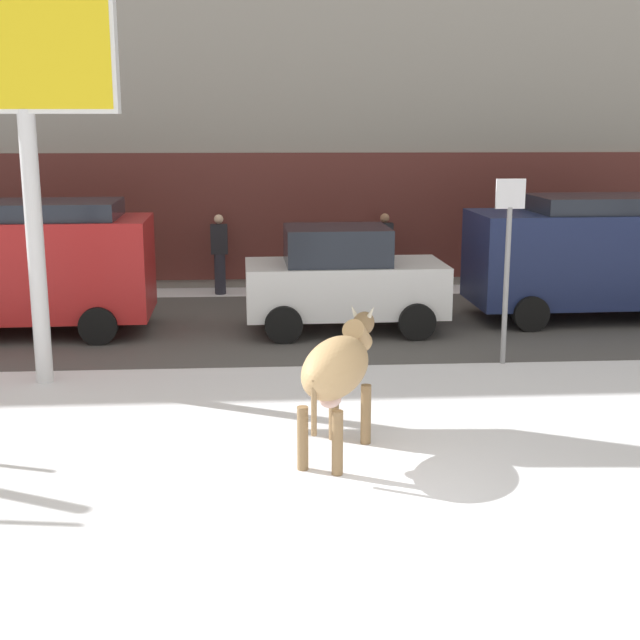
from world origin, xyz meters
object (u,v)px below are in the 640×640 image
pedestrian_near_billboard (384,252)px  street_sign (508,256)px  pedestrian_by_cars (220,254)px  billboard (22,69)px  car_white_hatchback (343,279)px  car_red_van (18,264)px  cow_tan (338,368)px  car_navy_van (596,253)px  pedestrian_far_left (112,255)px

pedestrian_near_billboard → street_sign: size_ratio=0.61×
pedestrian_near_billboard → pedestrian_by_cars: same height
billboard → car_white_hatchback: (4.56, 2.92, -3.39)m
pedestrian_by_cars → billboard: bearing=-108.8°
street_sign → pedestrian_near_billboard: bearing=99.6°
billboard → street_sign: billboard is taller
billboard → car_red_van: bearing=109.9°
cow_tan → billboard: billboard is taller
cow_tan → car_navy_van: (5.44, 6.65, 0.25)m
car_red_van → pedestrian_by_cars: 4.80m
pedestrian_near_billboard → pedestrian_far_left: 5.88m
pedestrian_near_billboard → cow_tan: bearing=-101.0°
car_navy_van → pedestrian_far_left: bearing=162.9°
street_sign → pedestrian_far_left: bearing=139.1°
car_red_van → street_sign: (7.93, -2.53, 0.43)m
billboard → pedestrian_by_cars: 7.69m
pedestrian_far_left → pedestrian_by_cars: bearing=0.0°
car_white_hatchback → street_sign: bearing=-46.5°
car_red_van → pedestrian_far_left: bearing=73.3°
car_white_hatchback → street_sign: street_sign is taller
pedestrian_near_billboard → pedestrian_by_cars: size_ratio=1.00×
billboard → car_white_hatchback: size_ratio=1.57×
car_red_van → car_white_hatchback: car_red_van is taller
billboard → pedestrian_by_cars: size_ratio=3.21×
cow_tan → pedestrian_by_cars: pedestrian_by_cars is taller
car_navy_van → pedestrian_near_billboard: 4.63m
cow_tan → car_red_van: bearing=129.5°
car_white_hatchback → billboard: bearing=-147.3°
car_white_hatchback → pedestrian_near_billboard: bearing=70.8°
car_navy_van → pedestrian_by_cars: 7.75m
car_navy_van → pedestrian_near_billboard: bearing=140.9°
cow_tan → billboard: bearing=142.3°
cow_tan → car_white_hatchback: (0.62, 5.97, -0.07)m
cow_tan → street_sign: (2.88, 3.59, 0.68)m
car_navy_van → pedestrian_by_cars: bearing=157.9°
billboard → pedestrian_far_left: bearing=90.7°
car_red_van → pedestrian_by_cars: bearing=45.9°
pedestrian_far_left → street_sign: size_ratio=0.61×
car_navy_van → car_white_hatchback: bearing=-172.1°
pedestrian_far_left → car_navy_van: bearing=-17.1°
car_white_hatchback → pedestrian_by_cars: bearing=123.1°
cow_tan → pedestrian_near_billboard: (1.86, 9.56, -0.11)m
car_white_hatchback → pedestrian_far_left: bearing=142.3°
pedestrian_by_cars → pedestrian_near_billboard: bearing=0.0°
pedestrian_by_cars → pedestrian_far_left: 2.30m
car_red_van → pedestrian_near_billboard: bearing=26.4°
billboard → pedestrian_by_cars: billboard is taller
cow_tan → pedestrian_by_cars: size_ratio=1.09×
car_white_hatchback → street_sign: (2.26, -2.38, 0.74)m
pedestrian_by_cars → street_sign: 7.58m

